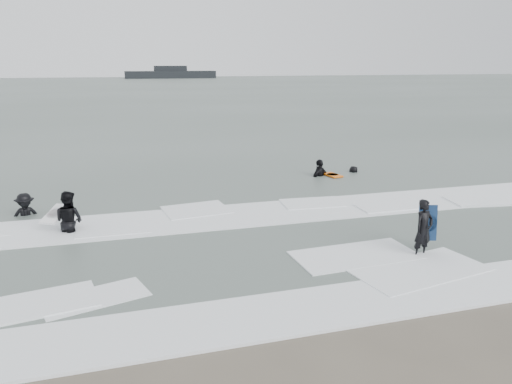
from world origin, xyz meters
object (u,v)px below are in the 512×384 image
object	(u,v)px
surfer_wading	(70,233)
surfer_breaker	(26,217)
surfer_centre	(421,257)
surfer_right_far	(353,173)
surfer_right_near	(320,177)
vessel_horizon	(171,74)

from	to	relation	value
surfer_wading	surfer_breaker	distance (m)	2.53
surfer_centre	surfer_wading	xyz separation A→B (m)	(-9.07, 4.57, 0.00)
surfer_wading	surfer_breaker	xyz separation A→B (m)	(-1.53, 2.02, 0.00)
surfer_right_far	surfer_breaker	bearing A→B (deg)	-11.31
surfer_wading	surfer_right_near	world-z (taller)	surfer_right_near
surfer_wading	surfer_right_near	size ratio (longest dim) A/B	0.95
surfer_centre	surfer_wading	bearing A→B (deg)	137.65
surfer_breaker	surfer_right_near	bearing A→B (deg)	1.32
surfer_right_far	vessel_horizon	xyz separation A→B (m)	(6.45, 134.01, 1.35)
surfer_centre	surfer_right_near	size ratio (longest dim) A/B	0.82
surfer_wading	surfer_breaker	size ratio (longest dim) A/B	1.10
surfer_right_near	vessel_horizon	xyz separation A→B (m)	(8.25, 134.27, 1.35)
surfer_breaker	surfer_wading	bearing A→B (deg)	-65.57
surfer_breaker	surfer_centre	bearing A→B (deg)	-44.56
surfer_centre	surfer_right_far	bearing A→B (deg)	57.88
surfer_right_near	surfer_right_far	distance (m)	1.82
surfer_breaker	vessel_horizon	bearing A→B (deg)	69.03
surfer_breaker	surfer_right_near	xyz separation A→B (m)	(11.70, 2.92, 0.00)
surfer_right_near	surfer_right_far	xyz separation A→B (m)	(1.80, 0.27, 0.00)
surfer_right_near	surfer_right_far	world-z (taller)	surfer_right_near
surfer_centre	vessel_horizon	distance (m)	144.09
surfer_wading	vessel_horizon	size ratio (longest dim) A/B	0.07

